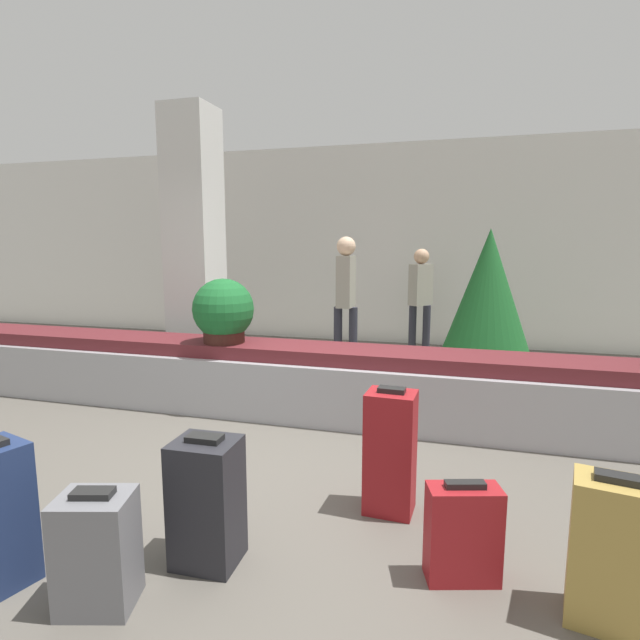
{
  "coord_description": "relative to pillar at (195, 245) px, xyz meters",
  "views": [
    {
      "loc": [
        1.25,
        -3.05,
        1.61
      ],
      "look_at": [
        0.0,
        1.33,
        0.92
      ],
      "focal_mm": 28.0,
      "sensor_mm": 36.0,
      "label": 1
    }
  ],
  "objects": [
    {
      "name": "traveler_1",
      "position": [
        2.54,
        1.86,
        -0.69
      ],
      "size": [
        0.34,
        0.36,
        1.55
      ],
      "rotation": [
        0.0,
        0.0,
        -2.26
      ],
      "color": "#282833",
      "rests_on": "ground_plane"
    },
    {
      "name": "suitcase_2",
      "position": [
        3.77,
        -3.22,
        -1.27
      ],
      "size": [
        0.37,
        0.29,
        0.68
      ],
      "rotation": [
        0.0,
        0.0,
        -0.2
      ],
      "color": "#A3843D",
      "rests_on": "ground_plane"
    },
    {
      "name": "suitcase_4",
      "position": [
        1.05,
        -3.71,
        -1.25
      ],
      "size": [
        0.32,
        0.29,
        0.72
      ],
      "rotation": [
        0.0,
        0.0,
        -0.28
      ],
      "color": "navy",
      "rests_on": "ground_plane"
    },
    {
      "name": "decorated_tree",
      "position": [
        3.41,
        0.8,
        -0.61
      ],
      "size": [
        1.13,
        1.13,
        1.8
      ],
      "color": "#4C331E",
      "rests_on": "ground_plane"
    },
    {
      "name": "carousel",
      "position": [
        1.86,
        -1.03,
        -1.28
      ],
      "size": [
        8.65,
        0.72,
        0.67
      ],
      "color": "#9E9EA3",
      "rests_on": "ground_plane"
    },
    {
      "name": "traveler_0",
      "position": [
        -0.82,
        1.4,
        -0.51
      ],
      "size": [
        0.31,
        0.33,
        1.79
      ],
      "rotation": [
        0.0,
        0.0,
        1.64
      ],
      "color": "#282833",
      "rests_on": "ground_plane"
    },
    {
      "name": "back_wall",
      "position": [
        1.86,
        2.77,
        0.0
      ],
      "size": [
        18.0,
        0.06,
        3.2
      ],
      "color": "silver",
      "rests_on": "ground_plane"
    },
    {
      "name": "suitcase_5",
      "position": [
        1.92,
        -3.3,
        -1.27
      ],
      "size": [
        0.33,
        0.29,
        0.68
      ],
      "rotation": [
        0.0,
        0.0,
        0.03
      ],
      "color": "#232328",
      "rests_on": "ground_plane"
    },
    {
      "name": "pillar",
      "position": [
        0.0,
        0.0,
        0.0
      ],
      "size": [
        0.55,
        0.55,
        3.2
      ],
      "color": "silver",
      "rests_on": "ground_plane"
    },
    {
      "name": "suitcase_6",
      "position": [
        1.6,
        -3.72,
        -1.34
      ],
      "size": [
        0.38,
        0.33,
        0.55
      ],
      "rotation": [
        0.0,
        0.0,
        0.27
      ],
      "color": "slate",
      "rests_on": "ground_plane"
    },
    {
      "name": "suitcase_1",
      "position": [
        2.74,
        -2.56,
        -1.22
      ],
      "size": [
        0.3,
        0.25,
        0.78
      ],
      "rotation": [
        0.0,
        0.0,
        -0.05
      ],
      "color": "maroon",
      "rests_on": "ground_plane"
    },
    {
      "name": "traveler_2",
      "position": [
        1.7,
        0.74,
        -0.57
      ],
      "size": [
        0.31,
        0.32,
        1.71
      ],
      "rotation": [
        0.0,
        0.0,
        -1.6
      ],
      "color": "#282833",
      "rests_on": "ground_plane"
    },
    {
      "name": "suitcase_0",
      "position": [
        3.17,
        -3.09,
        -1.36
      ],
      "size": [
        0.38,
        0.25,
        0.5
      ],
      "rotation": [
        0.0,
        0.0,
        0.29
      ],
      "color": "maroon",
      "rests_on": "ground_plane"
    },
    {
      "name": "potted_plant_0",
      "position": [
        0.91,
        -1.09,
        -0.63
      ],
      "size": [
        0.59,
        0.59,
        0.62
      ],
      "color": "#381914",
      "rests_on": "carousel"
    },
    {
      "name": "ground_plane",
      "position": [
        1.86,
        -2.36,
        -1.6
      ],
      "size": [
        18.0,
        18.0,
        0.0
      ],
      "primitive_type": "plane",
      "color": "#59544C"
    }
  ]
}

